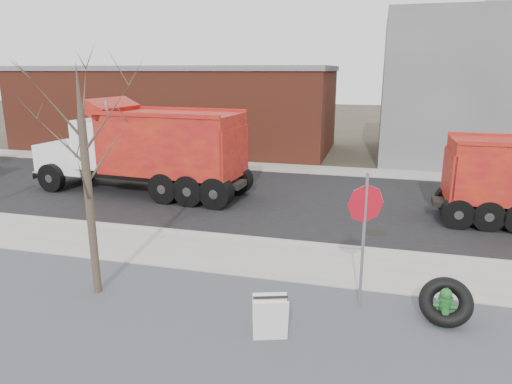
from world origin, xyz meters
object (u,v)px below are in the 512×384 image
(stop_sign, at_px, (365,219))
(dump_truck_red_b, at_px, (146,147))
(truck_tire, at_px, (446,302))
(fire_hydrant, at_px, (445,308))
(sandwich_board, at_px, (270,318))

(stop_sign, height_order, dump_truck_red_b, dump_truck_red_b)
(truck_tire, xyz_separation_m, stop_sign, (-1.70, 0.18, 1.57))
(fire_hydrant, bearing_deg, truck_tire, 77.01)
(stop_sign, distance_m, sandwich_board, 2.81)
(sandwich_board, xyz_separation_m, dump_truck_red_b, (-7.37, 9.21, 1.47))
(stop_sign, xyz_separation_m, sandwich_board, (-1.58, -1.73, -1.55))
(fire_hydrant, xyz_separation_m, truck_tire, (0.02, 0.09, 0.10))
(stop_sign, bearing_deg, fire_hydrant, -16.60)
(stop_sign, bearing_deg, sandwich_board, -140.24)
(fire_hydrant, distance_m, dump_truck_red_b, 13.25)
(truck_tire, height_order, stop_sign, stop_sign)
(truck_tire, distance_m, dump_truck_red_b, 13.21)
(stop_sign, bearing_deg, dump_truck_red_b, 132.41)
(truck_tire, distance_m, sandwich_board, 3.63)
(fire_hydrant, relative_size, stop_sign, 0.27)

